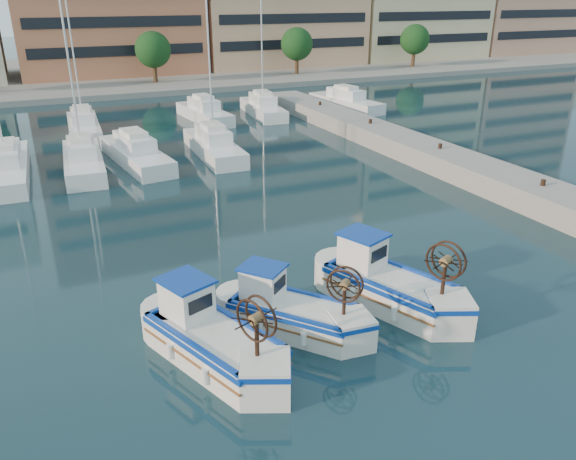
{
  "coord_description": "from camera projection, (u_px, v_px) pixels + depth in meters",
  "views": [
    {
      "loc": [
        -9.81,
        -12.97,
        10.11
      ],
      "look_at": [
        -1.31,
        5.5,
        1.5
      ],
      "focal_mm": 35.0,
      "sensor_mm": 36.0,
      "label": 1
    }
  ],
  "objects": [
    {
      "name": "fishing_boat_c",
      "position": [
        387.0,
        283.0,
        19.43
      ],
      "size": [
        3.51,
        5.01,
        3.02
      ],
      "rotation": [
        0.0,
        0.0,
        0.37
      ],
      "color": "silver",
      "rests_on": "ground"
    },
    {
      "name": "yacht_marina",
      "position": [
        133.0,
        138.0,
        40.24
      ],
      "size": [
        38.52,
        23.15,
        11.5
      ],
      "color": "white",
      "rests_on": "ground"
    },
    {
      "name": "hill_east",
      "position": [
        576.0,
        30.0,
        164.47
      ],
      "size": [
        160.0,
        160.0,
        50.0
      ],
      "primitive_type": "cone",
      "color": "slate",
      "rests_on": "ground"
    },
    {
      "name": "ground",
      "position": [
        393.0,
        324.0,
        18.57
      ],
      "size": [
        300.0,
        300.0,
        0.0
      ],
      "primitive_type": "plane",
      "color": "#1A3845",
      "rests_on": "ground"
    },
    {
      "name": "fishing_boat_a",
      "position": [
        211.0,
        337.0,
        16.42
      ],
      "size": [
        3.39,
        4.88,
        2.94
      ],
      "rotation": [
        0.0,
        0.0,
        0.36
      ],
      "color": "silver",
      "rests_on": "ground"
    },
    {
      "name": "fishing_boat_b",
      "position": [
        290.0,
        310.0,
        17.98
      ],
      "size": [
        3.89,
        4.23,
        2.65
      ],
      "rotation": [
        0.0,
        0.0,
        0.68
      ],
      "color": "silver",
      "rests_on": "ground"
    },
    {
      "name": "quay",
      "position": [
        511.0,
        185.0,
        30.03
      ],
      "size": [
        3.0,
        60.0,
        1.2
      ],
      "primitive_type": "cube",
      "color": "gray",
      "rests_on": "ground"
    }
  ]
}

